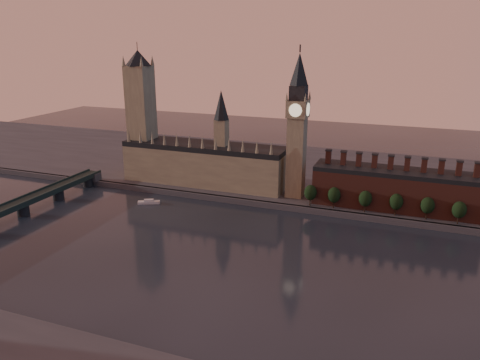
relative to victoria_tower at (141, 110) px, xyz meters
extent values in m
plane|color=black|center=(120.00, -115.00, -59.09)|extent=(900.00, 900.00, 0.00)
cube|color=#46464B|center=(120.00, -25.00, -57.09)|extent=(900.00, 4.00, 4.00)
cube|color=#46464B|center=(120.00, 65.00, -57.09)|extent=(900.00, 180.00, 4.00)
cube|color=gray|center=(55.00, 0.00, -41.09)|extent=(130.00, 30.00, 28.00)
cube|color=black|center=(55.00, 0.00, -25.09)|extent=(130.00, 30.00, 4.00)
cube|color=gray|center=(70.00, 0.00, -15.09)|extent=(9.00, 9.00, 24.00)
cone|color=black|center=(70.00, 0.00, 7.91)|extent=(12.00, 12.00, 22.00)
cone|color=gray|center=(-4.00, -14.00, -18.09)|extent=(2.60, 2.60, 10.00)
cone|color=gray|center=(6.73, -14.00, -18.09)|extent=(2.60, 2.60, 10.00)
cone|color=gray|center=(17.45, -14.00, -18.09)|extent=(2.60, 2.60, 10.00)
cone|color=gray|center=(28.18, -14.00, -18.09)|extent=(2.60, 2.60, 10.00)
cone|color=gray|center=(38.91, -14.00, -18.09)|extent=(2.60, 2.60, 10.00)
cone|color=gray|center=(49.64, -14.00, -18.09)|extent=(2.60, 2.60, 10.00)
cone|color=gray|center=(60.36, -14.00, -18.09)|extent=(2.60, 2.60, 10.00)
cone|color=gray|center=(71.09, -14.00, -18.09)|extent=(2.60, 2.60, 10.00)
cone|color=gray|center=(81.82, -14.00, -18.09)|extent=(2.60, 2.60, 10.00)
cone|color=gray|center=(92.55, -14.00, -18.09)|extent=(2.60, 2.60, 10.00)
cone|color=gray|center=(103.27, -14.00, -18.09)|extent=(2.60, 2.60, 10.00)
cone|color=gray|center=(114.00, -14.00, -18.09)|extent=(2.60, 2.60, 10.00)
cube|color=gray|center=(0.00, 0.00, -10.09)|extent=(18.00, 18.00, 90.00)
cone|color=black|center=(0.00, 0.00, 40.91)|extent=(24.00, 24.00, 12.00)
cylinder|color=#232326|center=(0.00, 0.00, 46.91)|extent=(0.50, 0.50, 12.00)
cone|color=gray|center=(-8.00, -8.00, 38.91)|extent=(3.00, 3.00, 8.00)
cone|color=gray|center=(8.00, -8.00, 38.91)|extent=(3.00, 3.00, 8.00)
cone|color=gray|center=(-8.00, 8.00, 38.91)|extent=(3.00, 3.00, 8.00)
cone|color=gray|center=(8.00, 8.00, 38.91)|extent=(3.00, 3.00, 8.00)
cube|color=gray|center=(130.00, -5.00, -26.09)|extent=(12.00, 12.00, 58.00)
cube|color=gray|center=(130.00, -5.00, 8.91)|extent=(14.00, 14.00, 12.00)
cube|color=#232326|center=(130.00, -5.00, 19.91)|extent=(11.00, 11.00, 10.00)
cone|color=black|center=(130.00, -5.00, 35.91)|extent=(13.00, 13.00, 22.00)
cylinder|color=#232326|center=(130.00, -5.00, 49.41)|extent=(1.00, 1.00, 5.00)
cylinder|color=beige|center=(130.00, -12.20, 8.91)|extent=(9.00, 0.50, 9.00)
cylinder|color=beige|center=(130.00, 2.20, 8.91)|extent=(9.00, 0.50, 9.00)
cylinder|color=beige|center=(122.80, -5.00, 8.91)|extent=(0.50, 9.00, 9.00)
cylinder|color=beige|center=(137.20, -5.00, 8.91)|extent=(0.50, 9.00, 9.00)
cone|color=gray|center=(123.50, -11.50, 17.91)|extent=(2.00, 2.00, 6.00)
cone|color=gray|center=(136.50, -11.50, 17.91)|extent=(2.00, 2.00, 6.00)
cone|color=gray|center=(123.50, 1.50, 17.91)|extent=(2.00, 2.00, 6.00)
cone|color=gray|center=(136.50, 1.50, 17.91)|extent=(2.00, 2.00, 6.00)
cube|color=brown|center=(200.00, -5.00, -43.09)|extent=(110.00, 25.00, 24.00)
cube|color=black|center=(200.00, -5.00, -29.59)|extent=(110.00, 25.00, 3.00)
cube|color=brown|center=(153.00, -5.00, -23.59)|extent=(3.50, 3.50, 9.00)
cube|color=#232326|center=(153.00, -5.00, -18.59)|extent=(4.20, 4.20, 1.00)
cube|color=brown|center=(163.44, -5.00, -23.59)|extent=(3.50, 3.50, 9.00)
cube|color=#232326|center=(163.44, -5.00, -18.59)|extent=(4.20, 4.20, 1.00)
cube|color=brown|center=(173.89, -5.00, -23.59)|extent=(3.50, 3.50, 9.00)
cube|color=#232326|center=(173.89, -5.00, -18.59)|extent=(4.20, 4.20, 1.00)
cube|color=brown|center=(184.33, -5.00, -23.59)|extent=(3.50, 3.50, 9.00)
cube|color=#232326|center=(184.33, -5.00, -18.59)|extent=(4.20, 4.20, 1.00)
cube|color=brown|center=(194.78, -5.00, -23.59)|extent=(3.50, 3.50, 9.00)
cube|color=#232326|center=(194.78, -5.00, -18.59)|extent=(4.20, 4.20, 1.00)
cube|color=brown|center=(205.22, -5.00, -23.59)|extent=(3.50, 3.50, 9.00)
cube|color=#232326|center=(205.22, -5.00, -18.59)|extent=(4.20, 4.20, 1.00)
cube|color=brown|center=(215.67, -5.00, -23.59)|extent=(3.50, 3.50, 9.00)
cube|color=#232326|center=(215.67, -5.00, -18.59)|extent=(4.20, 4.20, 1.00)
cube|color=brown|center=(226.11, -5.00, -23.59)|extent=(3.50, 3.50, 9.00)
cube|color=#232326|center=(226.11, -5.00, -18.59)|extent=(4.20, 4.20, 1.00)
cube|color=brown|center=(236.56, -5.00, -23.59)|extent=(3.50, 3.50, 9.00)
cube|color=#232326|center=(236.56, -5.00, -18.59)|extent=(4.20, 4.20, 1.00)
cube|color=brown|center=(247.00, -5.00, -23.59)|extent=(3.50, 3.50, 9.00)
cube|color=#232326|center=(247.00, -5.00, -18.59)|extent=(4.20, 4.20, 1.00)
cylinder|color=black|center=(144.86, -21.06, -52.09)|extent=(0.80, 0.80, 6.00)
ellipsoid|color=black|center=(144.86, -21.06, -45.59)|extent=(8.60, 8.60, 10.75)
cylinder|color=black|center=(160.99, -20.49, -52.09)|extent=(0.80, 0.80, 6.00)
ellipsoid|color=black|center=(160.99, -20.49, -45.59)|extent=(8.60, 8.60, 10.75)
cylinder|color=black|center=(181.68, -20.57, -52.09)|extent=(0.80, 0.80, 6.00)
ellipsoid|color=black|center=(181.68, -20.57, -45.59)|extent=(8.60, 8.60, 10.75)
cylinder|color=black|center=(201.14, -19.69, -52.09)|extent=(0.80, 0.80, 6.00)
ellipsoid|color=black|center=(201.14, -19.69, -45.59)|extent=(8.60, 8.60, 10.75)
cylinder|color=black|center=(220.16, -19.69, -52.09)|extent=(0.80, 0.80, 6.00)
ellipsoid|color=black|center=(220.16, -19.69, -45.59)|extent=(8.60, 8.60, 10.75)
cylinder|color=black|center=(238.53, -21.20, -52.09)|extent=(0.80, 0.80, 6.00)
ellipsoid|color=black|center=(238.53, -21.20, -45.59)|extent=(8.60, 8.60, 10.75)
cube|color=black|center=(-29.50, -120.00, -48.19)|extent=(1.00, 200.00, 1.30)
cube|color=#46464B|center=(-35.00, -25.00, -52.09)|extent=(14.00, 8.00, 6.00)
cylinder|color=#232326|center=(-35.00, -98.00, -55.21)|extent=(8.00, 8.00, 7.75)
cylinder|color=#232326|center=(-35.00, -64.00, -55.21)|extent=(8.00, 8.00, 7.75)
cylinder|color=#232326|center=(-35.00, -30.00, -55.21)|extent=(8.00, 8.00, 7.75)
cube|color=#BCBCBC|center=(32.33, -47.81, -58.19)|extent=(16.12, 10.60, 1.79)
cube|color=#BCBCBC|center=(32.33, -47.81, -56.62)|extent=(7.51, 5.85, 1.34)
camera|label=1|loc=(207.16, -322.72, 58.05)|focal=35.00mm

